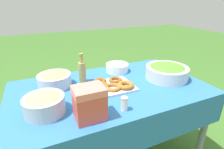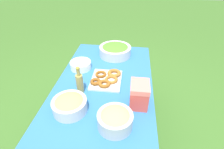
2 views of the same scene
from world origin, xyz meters
name	(u,v)px [view 2 (image 2 of 2)]	position (x,y,z in m)	size (l,w,h in m)	color
ground_plane	(106,131)	(0.00, 0.00, 0.00)	(14.00, 14.00, 0.00)	#3D6B28
picnic_table	(105,89)	(0.00, 0.00, 0.61)	(1.44, 0.83, 0.70)	#2D6BB2
salad_bowl	(115,50)	(0.49, -0.04, 0.76)	(0.34, 0.34, 0.12)	silver
pasta_bowl	(115,119)	(-0.47, -0.14, 0.76)	(0.23, 0.23, 0.12)	#B2B7BC
donut_platter	(107,79)	(0.01, -0.02, 0.72)	(0.32, 0.29, 0.05)	silver
plate_stack	(81,65)	(0.18, 0.26, 0.74)	(0.20, 0.20, 0.07)	white
olive_oil_bottle	(80,83)	(-0.16, 0.17, 0.79)	(0.06, 0.06, 0.24)	#998E4C
bread_bowl	(70,104)	(-0.37, 0.19, 0.76)	(0.25, 0.25, 0.11)	silver
cooler_box	(139,94)	(-0.25, -0.29, 0.80)	(0.16, 0.13, 0.19)	#E04C42
salt_shaker	(140,83)	(-0.04, -0.30, 0.74)	(0.04, 0.04, 0.09)	white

